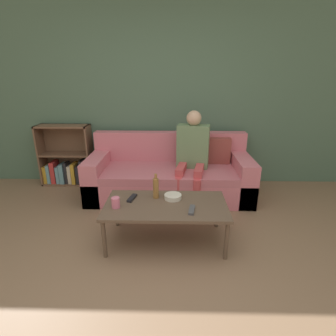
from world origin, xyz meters
name	(u,v)px	position (x,y,z in m)	size (l,w,h in m)	color
ground_plane	(148,310)	(0.00, 0.00, 0.00)	(22.00, 22.00, 0.00)	#84664C
wall_back	(162,96)	(0.00, 2.49, 1.30)	(12.00, 0.06, 2.60)	#4C6B56
couch	(170,175)	(0.13, 1.96, 0.27)	(2.16, 0.89, 0.82)	#D1707F
bookshelf	(68,163)	(-1.44, 2.33, 0.33)	(0.75, 0.28, 0.90)	brown
coffee_table	(166,207)	(0.10, 0.84, 0.37)	(1.18, 0.62, 0.41)	brown
person_adult	(192,150)	(0.42, 1.88, 0.66)	(0.47, 0.67, 1.16)	#C6474C
cup_near	(116,203)	(-0.36, 0.76, 0.46)	(0.08, 0.08, 0.10)	pink
tv_remote_0	(192,210)	(0.35, 0.71, 0.42)	(0.07, 0.18, 0.02)	#47474C
tv_remote_1	(132,198)	(-0.24, 0.94, 0.42)	(0.08, 0.18, 0.02)	black
snack_bowl	(173,197)	(0.17, 0.96, 0.43)	(0.17, 0.17, 0.05)	beige
bottle	(156,188)	(0.00, 0.98, 0.52)	(0.06, 0.06, 0.26)	olive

